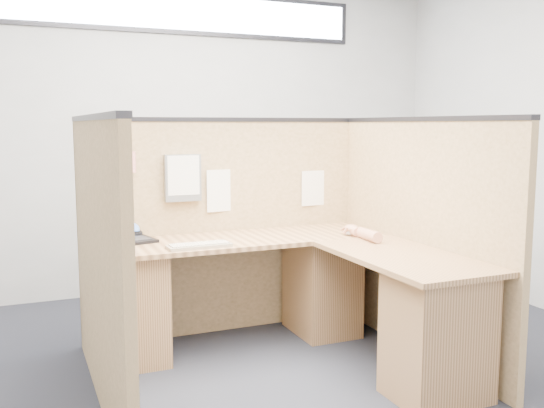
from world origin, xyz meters
name	(u,v)px	position (x,y,z in m)	size (l,w,h in m)	color
floor	(284,381)	(0.00, 0.00, 0.00)	(5.00, 5.00, 0.00)	black
wall_back	(181,134)	(0.00, 2.25, 1.40)	(5.00, 5.00, 0.00)	#AFB1B5
clerestory_window	(179,12)	(0.00, 2.23, 2.45)	(3.30, 0.04, 0.38)	#232328
cubicle_partitions	(256,239)	(0.00, 0.43, 0.77)	(2.06, 1.83, 1.53)	olive
l_desk	(292,299)	(0.18, 0.29, 0.39)	(1.95, 1.75, 0.73)	brown
laptop	(124,231)	(-0.75, 0.88, 0.79)	(0.39, 0.40, 0.25)	black
keyboard	(199,245)	(-0.36, 0.48, 0.74)	(0.40, 0.15, 0.03)	gray
mouse	(351,232)	(0.71, 0.48, 0.75)	(0.11, 0.07, 0.05)	silver
hand_forearm	(363,233)	(0.72, 0.34, 0.77)	(0.11, 0.39, 0.08)	tan
blue_poster	(112,164)	(-0.79, 0.97, 1.23)	(0.19, 0.00, 0.26)	navy
american_flag	(115,165)	(-0.78, 0.96, 1.22)	(0.22, 0.01, 0.38)	olive
file_holder	(183,178)	(-0.33, 0.94, 1.12)	(0.25, 0.05, 0.32)	slate
paper_left	(222,190)	(-0.04, 0.97, 1.02)	(0.23, 0.00, 0.30)	white
paper_right	(314,188)	(0.68, 0.97, 1.01)	(0.21, 0.00, 0.26)	white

